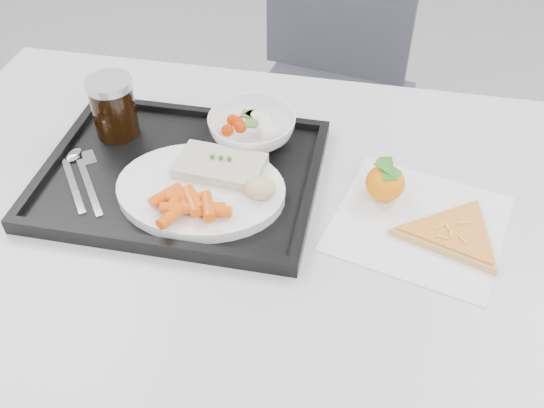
% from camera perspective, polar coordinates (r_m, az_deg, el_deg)
% --- Properties ---
extents(table, '(1.20, 0.80, 0.75)m').
position_cam_1_polar(table, '(1.02, -2.21, -2.80)').
color(table, '#BBBCBE').
rests_on(table, ground).
extents(chair, '(0.48, 0.48, 0.93)m').
position_cam_1_polar(chair, '(1.73, 5.59, 12.49)').
color(chair, '#38383F').
rests_on(chair, ground).
extents(tray, '(0.45, 0.35, 0.03)m').
position_cam_1_polar(tray, '(1.02, -8.50, 2.71)').
color(tray, black).
rests_on(tray, table).
extents(dinner_plate, '(0.27, 0.27, 0.02)m').
position_cam_1_polar(dinner_plate, '(0.97, -6.71, 1.34)').
color(dinner_plate, white).
rests_on(dinner_plate, tray).
extents(fish_fillet, '(0.14, 0.09, 0.03)m').
position_cam_1_polar(fish_fillet, '(0.98, -4.87, 3.62)').
color(fish_fillet, beige).
rests_on(fish_fillet, dinner_plate).
extents(bread_roll, '(0.06, 0.05, 0.03)m').
position_cam_1_polar(bread_roll, '(0.92, -1.12, 1.49)').
color(bread_roll, tan).
rests_on(bread_roll, dinner_plate).
extents(salad_bowl, '(0.15, 0.15, 0.05)m').
position_cam_1_polar(salad_bowl, '(1.06, -1.90, 7.15)').
color(salad_bowl, white).
rests_on(salad_bowl, tray).
extents(cola_glass, '(0.08, 0.08, 0.11)m').
position_cam_1_polar(cola_glass, '(1.09, -14.71, 8.90)').
color(cola_glass, black).
rests_on(cola_glass, tray).
extents(cutlery, '(0.13, 0.16, 0.01)m').
position_cam_1_polar(cutlery, '(1.05, -17.67, 2.83)').
color(cutlery, silver).
rests_on(cutlery, tray).
extents(napkin, '(0.30, 0.29, 0.00)m').
position_cam_1_polar(napkin, '(0.96, 13.65, -1.80)').
color(napkin, white).
rests_on(napkin, table).
extents(tangerine, '(0.07, 0.07, 0.07)m').
position_cam_1_polar(tangerine, '(0.97, 10.62, 1.97)').
color(tangerine, orange).
rests_on(tangerine, napkin).
extents(pizza_slice, '(0.22, 0.22, 0.02)m').
position_cam_1_polar(pizza_slice, '(0.95, 16.75, -2.69)').
color(pizza_slice, tan).
rests_on(pizza_slice, napkin).
extents(carrot_pile, '(0.13, 0.10, 0.03)m').
position_cam_1_polar(carrot_pile, '(0.91, -7.87, 0.02)').
color(carrot_pile, '#E8540B').
rests_on(carrot_pile, dinner_plate).
extents(salad_contents, '(0.09, 0.08, 0.03)m').
position_cam_1_polar(salad_contents, '(1.05, -1.69, 7.46)').
color(salad_contents, '#B62800').
rests_on(salad_contents, salad_bowl).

